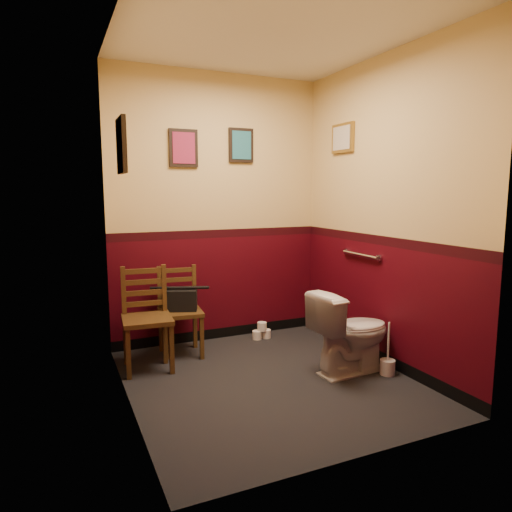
% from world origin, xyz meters
% --- Properties ---
extents(floor, '(2.20, 2.40, 0.00)m').
position_xyz_m(floor, '(0.00, 0.00, 0.00)').
color(floor, black).
rests_on(floor, ground).
extents(ceiling, '(2.20, 2.40, 0.00)m').
position_xyz_m(ceiling, '(0.00, 0.00, 2.70)').
color(ceiling, silver).
rests_on(ceiling, ground).
extents(wall_back, '(2.20, 0.00, 2.70)m').
position_xyz_m(wall_back, '(0.00, 1.20, 1.35)').
color(wall_back, '#3B040D').
rests_on(wall_back, ground).
extents(wall_front, '(2.20, 0.00, 2.70)m').
position_xyz_m(wall_front, '(0.00, -1.20, 1.35)').
color(wall_front, '#3B040D').
rests_on(wall_front, ground).
extents(wall_left, '(0.00, 2.40, 2.70)m').
position_xyz_m(wall_left, '(-1.10, 0.00, 1.35)').
color(wall_left, '#3B040D').
rests_on(wall_left, ground).
extents(wall_right, '(0.00, 2.40, 2.70)m').
position_xyz_m(wall_right, '(1.10, 0.00, 1.35)').
color(wall_right, '#3B040D').
rests_on(wall_right, ground).
extents(grab_bar, '(0.05, 0.56, 0.06)m').
position_xyz_m(grab_bar, '(1.07, 0.25, 0.95)').
color(grab_bar, silver).
rests_on(grab_bar, wall_right).
extents(framed_print_back_a, '(0.28, 0.04, 0.36)m').
position_xyz_m(framed_print_back_a, '(-0.35, 1.18, 1.95)').
color(framed_print_back_a, black).
rests_on(framed_print_back_a, wall_back).
extents(framed_print_back_b, '(0.26, 0.04, 0.34)m').
position_xyz_m(framed_print_back_b, '(0.25, 1.18, 2.00)').
color(framed_print_back_b, black).
rests_on(framed_print_back_b, wall_back).
extents(framed_print_left, '(0.04, 0.30, 0.38)m').
position_xyz_m(framed_print_left, '(-1.08, 0.10, 1.85)').
color(framed_print_left, black).
rests_on(framed_print_left, wall_left).
extents(framed_print_right, '(0.04, 0.34, 0.28)m').
position_xyz_m(framed_print_right, '(1.08, 0.60, 2.05)').
color(framed_print_right, olive).
rests_on(framed_print_right, wall_right).
extents(toilet, '(0.74, 0.45, 0.70)m').
position_xyz_m(toilet, '(0.72, -0.12, 0.35)').
color(toilet, white).
rests_on(toilet, floor).
extents(toilet_brush, '(0.13, 0.13, 0.46)m').
position_xyz_m(toilet_brush, '(0.98, -0.30, 0.07)').
color(toilet_brush, silver).
rests_on(toilet_brush, floor).
extents(chair_left, '(0.45, 0.45, 0.89)m').
position_xyz_m(chair_left, '(-0.84, 0.70, 0.44)').
color(chair_left, '#503618').
rests_on(chair_left, floor).
extents(chair_right, '(0.43, 0.43, 0.83)m').
position_xyz_m(chair_right, '(-0.50, 0.91, 0.42)').
color(chair_right, '#503618').
rests_on(chair_right, floor).
extents(handbag, '(0.35, 0.25, 0.23)m').
position_xyz_m(handbag, '(-0.50, 0.87, 0.53)').
color(handbag, black).
rests_on(handbag, chair_right).
extents(tp_stack, '(0.20, 0.11, 0.18)m').
position_xyz_m(tp_stack, '(0.40, 1.00, 0.07)').
color(tp_stack, silver).
rests_on(tp_stack, floor).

